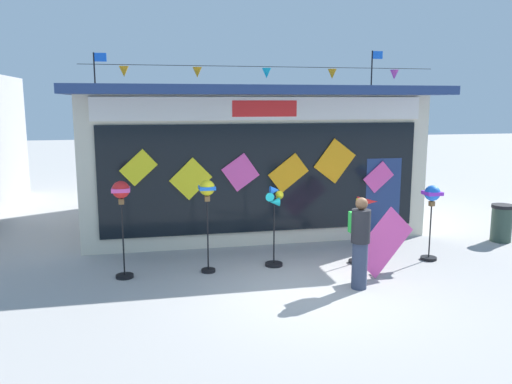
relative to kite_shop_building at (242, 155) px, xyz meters
name	(u,v)px	position (x,y,z in m)	size (l,w,h in m)	color
ground_plane	(308,290)	(0.11, -5.87, -1.87)	(80.00, 80.00, 0.00)	#9E9B99
kite_shop_building	(242,155)	(0.00, 0.00, 0.00)	(8.67, 6.63, 4.81)	beige
wind_spinner_far_left	(121,202)	(-3.15, -4.50, -0.39)	(0.34, 0.34, 1.89)	black
wind_spinner_left	(207,199)	(-1.53, -4.50, -0.39)	(0.31, 0.31, 1.86)	black
wind_spinner_center_left	(274,214)	(-0.15, -4.41, -0.77)	(0.42, 0.36, 1.68)	black
wind_spinner_center_right	(364,217)	(1.74, -4.56, -0.88)	(0.60, 0.32, 1.41)	black
wind_spinner_right	(432,203)	(3.21, -4.68, -0.63)	(0.34, 0.34, 1.62)	black
person_near_camera	(360,241)	(1.04, -5.97, -0.98)	(0.34, 0.45, 1.68)	#333D56
trash_bin	(502,223)	(5.70, -3.68, -1.41)	(0.52, 0.52, 0.91)	#2D4238
display_kite_on_ground	(383,242)	(1.76, -5.44, -1.20)	(0.68, 0.03, 1.24)	#EA4CA3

